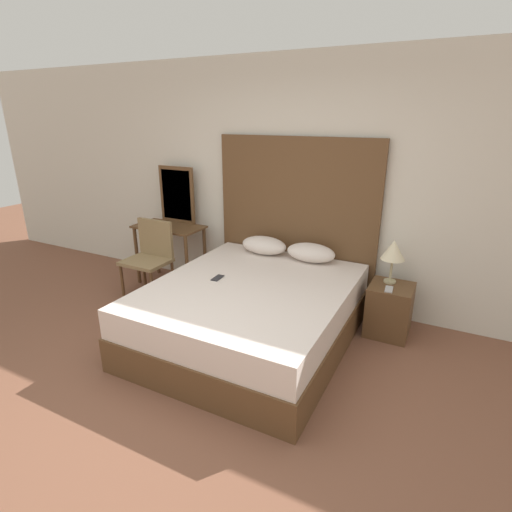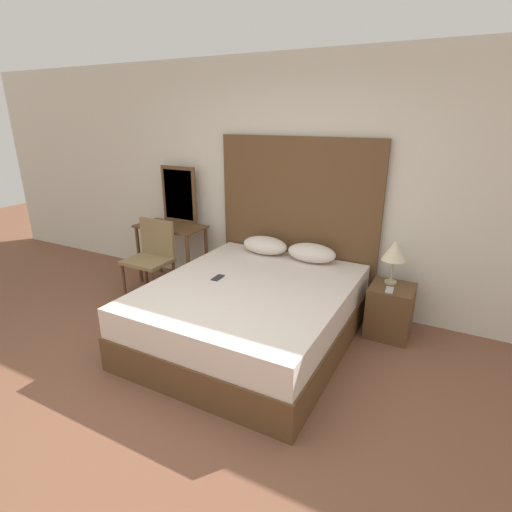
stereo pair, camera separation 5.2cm
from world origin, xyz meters
name	(u,v)px [view 2 (the right image)]	position (x,y,z in m)	size (l,w,h in m)	color
ground_plane	(174,410)	(0.00, 0.00, 0.00)	(16.00, 16.00, 0.00)	brown
wall_back	(298,184)	(0.00, 2.29, 1.35)	(10.00, 0.06, 2.70)	silver
bed	(251,313)	(0.03, 1.15, 0.29)	(1.78, 2.09, 0.59)	brown
headboard	(296,222)	(0.03, 2.22, 0.94)	(1.86, 0.05, 1.87)	brown
pillow_left	(265,245)	(-0.25, 2.00, 0.69)	(0.53, 0.30, 0.20)	silver
pillow_right	(312,253)	(0.31, 2.00, 0.69)	(0.53, 0.30, 0.20)	silver
phone_on_bed	(218,278)	(-0.33, 1.13, 0.59)	(0.08, 0.15, 0.01)	#232328
nightstand	(390,311)	(1.19, 1.89, 0.26)	(0.41, 0.42, 0.52)	brown
table_lamp	(394,252)	(1.15, 1.97, 0.84)	(0.23, 0.23, 0.44)	tan
phone_on_nightstand	(389,290)	(1.18, 1.78, 0.52)	(0.08, 0.16, 0.01)	#B7B7BC
vanity_desk	(171,237)	(-1.55, 1.92, 0.62)	(0.87, 0.46, 0.77)	brown
vanity_mirror	(179,195)	(-1.55, 2.12, 1.12)	(0.51, 0.03, 0.71)	brown
chair	(152,253)	(-1.50, 1.51, 0.54)	(0.51, 0.43, 0.92)	olive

